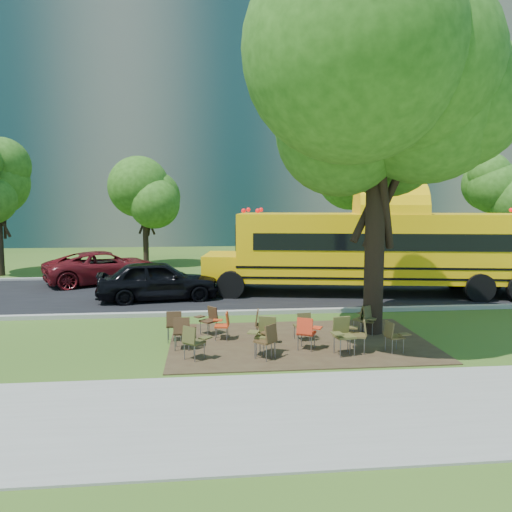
{
  "coord_description": "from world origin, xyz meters",
  "views": [
    {
      "loc": [
        -1.52,
        -13.59,
        3.88
      ],
      "look_at": [
        0.29,
        4.22,
        1.86
      ],
      "focal_mm": 35.0,
      "sensor_mm": 36.0,
      "label": 1
    }
  ],
  "objects": [
    {
      "name": "asphalt_road",
      "position": [
        0.0,
        7.0,
        0.02
      ],
      "size": [
        80.0,
        8.0,
        0.04
      ],
      "primitive_type": "cube",
      "color": "black",
      "rests_on": "ground"
    },
    {
      "name": "chair_5",
      "position": [
        1.86,
        -1.72,
        0.6
      ],
      "size": [
        0.65,
        0.65,
        0.96
      ],
      "rotation": [
        0.0,
        0.0,
        3.3
      ],
      "color": "brown",
      "rests_on": "ground"
    },
    {
      "name": "bg_tree_3",
      "position": [
        8.0,
        14.0,
        5.03
      ],
      "size": [
        5.6,
        5.6,
        7.84
      ],
      "color": "black",
      "rests_on": "ground"
    },
    {
      "name": "chair_11",
      "position": [
        1.13,
        -0.44,
        0.51
      ],
      "size": [
        0.56,
        0.56,
        0.83
      ],
      "rotation": [
        0.0,
        0.0,
        0.15
      ],
      "color": "#4D4821",
      "rests_on": "ground"
    },
    {
      "name": "chair_0",
      "position": [
        -2.12,
        -0.92,
        0.56
      ],
      "size": [
        0.59,
        0.53,
        0.9
      ],
      "rotation": [
        0.0,
        0.0,
        -0.02
      ],
      "color": "#462C19",
      "rests_on": "ground"
    },
    {
      "name": "chair_3",
      "position": [
        -0.07,
        -1.54,
        0.6
      ],
      "size": [
        0.78,
        0.61,
        0.97
      ],
      "rotation": [
        0.0,
        0.0,
        2.78
      ],
      "color": "brown",
      "rests_on": "ground"
    },
    {
      "name": "ground",
      "position": [
        0.0,
        0.0,
        0.0
      ],
      "size": [
        160.0,
        160.0,
        0.0
      ],
      "primitive_type": "plane",
      "color": "#2A4816",
      "rests_on": "ground"
    },
    {
      "name": "bg_car_red",
      "position": [
        -6.15,
        9.96,
        0.76
      ],
      "size": [
        6.0,
        4.57,
        1.51
      ],
      "primitive_type": "imported",
      "rotation": [
        0.0,
        0.0,
        2.0
      ],
      "color": "#560E13",
      "rests_on": "ground"
    },
    {
      "name": "building_main",
      "position": [
        -8.0,
        36.0,
        11.0
      ],
      "size": [
        38.0,
        16.0,
        22.0
      ],
      "primitive_type": "cube",
      "color": "slate",
      "rests_on": "ground"
    },
    {
      "name": "building_right",
      "position": [
        24.0,
        38.0,
        12.5
      ],
      "size": [
        30.0,
        16.0,
        25.0
      ],
      "primitive_type": "cube",
      "color": "slate",
      "rests_on": "ground"
    },
    {
      "name": "bg_tree_2",
      "position": [
        -5.0,
        16.0,
        4.21
      ],
      "size": [
        4.8,
        4.8,
        6.62
      ],
      "color": "black",
      "rests_on": "ground"
    },
    {
      "name": "chair_1",
      "position": [
        -1.84,
        -1.79,
        0.53
      ],
      "size": [
        0.74,
        0.59,
        0.87
      ],
      "rotation": [
        0.0,
        0.0,
        -0.72
      ],
      "color": "#45411E",
      "rests_on": "ground"
    },
    {
      "name": "chair_2",
      "position": [
        -0.05,
        -1.88,
        0.55
      ],
      "size": [
        0.61,
        0.77,
        0.89
      ],
      "rotation": [
        0.0,
        0.0,
        0.79
      ],
      "color": "#49331A",
      "rests_on": "ground"
    },
    {
      "name": "chair_7",
      "position": [
        3.18,
        -1.71,
        0.51
      ],
      "size": [
        0.57,
        0.56,
        0.83
      ],
      "rotation": [
        0.0,
        0.0,
        -1.38
      ],
      "color": "#4F4222",
      "rests_on": "ground"
    },
    {
      "name": "chair_6",
      "position": [
        2.34,
        -1.6,
        0.56
      ],
      "size": [
        0.56,
        0.71,
        0.91
      ],
      "rotation": [
        0.0,
        0.0,
        1.26
      ],
      "color": "#4E4322",
      "rests_on": "ground"
    },
    {
      "name": "chair_12",
      "position": [
        3.03,
        0.02,
        0.51
      ],
      "size": [
        0.53,
        0.67,
        0.83
      ],
      "rotation": [
        0.0,
        0.0,
        4.28
      ],
      "color": "brown",
      "rests_on": "ground"
    },
    {
      "name": "chair_4",
      "position": [
        1.05,
        -1.29,
        0.55
      ],
      "size": [
        0.74,
        0.58,
        0.89
      ],
      "rotation": [
        0.0,
        0.0,
        -0.45
      ],
      "color": "red",
      "rests_on": "ground"
    },
    {
      "name": "chair_10",
      "position": [
        -0.02,
        -0.39,
        0.55
      ],
      "size": [
        0.53,
        0.64,
        0.89
      ],
      "rotation": [
        0.0,
        0.0,
        -1.72
      ],
      "color": "#50351C",
      "rests_on": "ground"
    },
    {
      "name": "chair_9",
      "position": [
        -1.45,
        0.5,
        0.51
      ],
      "size": [
        0.7,
        0.56,
        0.82
      ],
      "rotation": [
        0.0,
        0.0,
        2.27
      ],
      "color": "#422817",
      "rests_on": "ground"
    },
    {
      "name": "black_car",
      "position": [
        -3.35,
        5.69,
        0.79
      ],
      "size": [
        4.83,
        2.47,
        1.58
      ],
      "primitive_type": "imported",
      "rotation": [
        0.0,
        0.0,
        1.71
      ],
      "color": "black",
      "rests_on": "ground"
    },
    {
      "name": "sidewalk",
      "position": [
        0.0,
        -5.0,
        0.02
      ],
      "size": [
        60.0,
        4.0,
        0.04
      ],
      "primitive_type": "cube",
      "color": "gray",
      "rests_on": "ground"
    },
    {
      "name": "school_bus",
      "position": [
        5.76,
        6.01,
        1.92
      ],
      "size": [
        13.84,
        5.12,
        3.32
      ],
      "rotation": [
        0.0,
        0.0,
        -0.17
      ],
      "color": "#FFBE08",
      "rests_on": "ground"
    },
    {
      "name": "chair_8",
      "position": [
        -1.05,
        -0.09,
        0.5
      ],
      "size": [
        0.47,
        0.57,
        0.8
      ],
      "rotation": [
        0.0,
        0.0,
        1.43
      ],
      "color": "#BD3714",
      "rests_on": "ground"
    },
    {
      "name": "chair_14",
      "position": [
        -2.37,
        -0.1,
        0.55
      ],
      "size": [
        0.57,
        0.52,
        0.88
      ],
      "rotation": [
        0.0,
        0.0,
        6.29
      ],
      "color": "#412917",
      "rests_on": "ground"
    },
    {
      "name": "main_tree",
      "position": [
        3.3,
        0.2,
        5.93
      ],
      "size": [
        7.2,
        7.2,
        9.54
      ],
      "color": "black",
      "rests_on": "ground"
    },
    {
      "name": "kerb_near",
      "position": [
        0.0,
        3.0,
        0.07
      ],
      "size": [
        80.0,
        0.25,
        0.14
      ],
      "primitive_type": "cube",
      "color": "gray",
      "rests_on": "ground"
    },
    {
      "name": "chair_13",
      "position": [
        2.99,
        0.0,
        0.55
      ],
      "size": [
        0.6,
        0.76,
        0.89
      ],
      "rotation": [
        0.0,
        0.0,
        0.67
      ],
      "color": "#494120",
      "rests_on": "ground"
    },
    {
      "name": "kerb_far",
      "position": [
        0.0,
        11.1,
        0.07
      ],
      "size": [
        80.0,
        0.25,
        0.14
      ],
      "primitive_type": "cube",
      "color": "gray",
      "rests_on": "ground"
    },
    {
      "name": "dirt_patch",
      "position": [
        1.0,
        -0.5,
        0.01
      ],
      "size": [
        7.0,
        4.5,
        0.03
      ],
      "primitive_type": "cube",
      "color": "#382819",
      "rests_on": "ground"
    }
  ]
}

